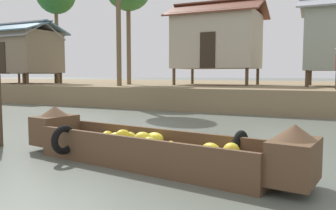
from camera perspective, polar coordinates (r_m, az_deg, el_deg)
The scene contains 6 objects.
ground_plane at distance 11.50m, azimuth 10.01°, elevation -2.66°, with size 300.00×300.00×0.00m, color #596056.
riverbank_strip at distance 23.26m, azimuth 17.93°, elevation 2.19°, with size 160.00×20.00×0.95m, color #7F6B4C.
banana_boat at distance 5.87m, azimuth -3.25°, elevation -6.83°, with size 5.34×1.58×0.88m.
stilt_house_left at distance 24.17m, azimuth -22.78°, elevation 8.07°, with size 4.87×3.66×3.84m.
stilt_house_mid_left at distance 23.97m, azimuth -22.46°, elevation 7.79°, with size 3.74×3.48×3.83m.
stilt_house_mid_right at distance 19.35m, azimuth 8.03°, elevation 10.42°, with size 5.00×3.60×4.50m.
Camera 1 is at (3.00, -0.99, 1.52)m, focal length 37.29 mm.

